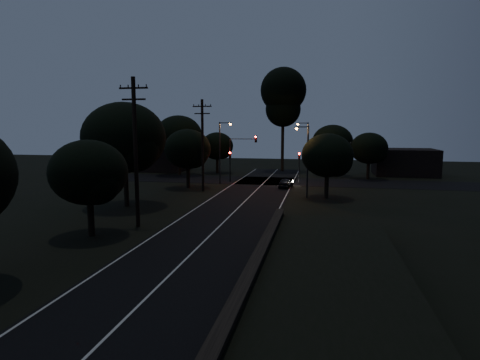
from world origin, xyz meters
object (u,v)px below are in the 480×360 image
at_px(utility_pole_far, 203,144).
at_px(streetlight_b, 306,147).
at_px(signal_left, 230,161).
at_px(streetlight_a, 221,148).
at_px(utility_pole_mid, 136,150).
at_px(streetlight_c, 306,156).
at_px(signal_right, 299,162).
at_px(tall_pine, 283,97).
at_px(car, 286,183).
at_px(signal_mast, 242,150).

height_order(utility_pole_far, streetlight_b, utility_pole_far).
relative_size(signal_left, streetlight_a, 0.51).
distance_m(utility_pole_mid, streetlight_b, 31.15).
bearing_deg(streetlight_b, streetlight_a, -150.52).
relative_size(utility_pole_far, signal_left, 2.56).
bearing_deg(streetlight_c, utility_pole_far, 170.40).
bearing_deg(signal_right, tall_pine, 103.49).
distance_m(signal_left, streetlight_a, 2.77).
bearing_deg(streetlight_a, car, -10.45).
bearing_deg(signal_left, utility_pole_mid, -93.21).
bearing_deg(signal_left, streetlight_a, -109.59).
height_order(tall_pine, car, tall_pine).
height_order(signal_left, car, signal_left).
relative_size(utility_pole_far, signal_mast, 1.68).
bearing_deg(streetlight_a, streetlight_c, -35.69).
height_order(utility_pole_far, streetlight_a, utility_pole_far).
bearing_deg(utility_pole_far, signal_mast, 68.89).
height_order(tall_pine, signal_mast, tall_pine).
height_order(signal_right, streetlight_b, streetlight_b).
xyz_separation_m(streetlight_a, streetlight_b, (10.61, 6.00, 0.00)).
bearing_deg(car, signal_left, -18.54).
bearing_deg(car, streetlight_c, 118.21).
height_order(utility_pole_mid, streetlight_b, utility_pole_mid).
relative_size(signal_mast, streetlight_c, 0.83).
bearing_deg(tall_pine, utility_pole_mid, -99.93).
height_order(utility_pole_far, tall_pine, tall_pine).
xyz_separation_m(signal_left, streetlight_b, (9.91, 4.01, 1.80)).
bearing_deg(car, signal_mast, -24.24).
height_order(signal_left, signal_right, same).
bearing_deg(car, tall_pine, -77.27).
distance_m(signal_right, car, 4.44).
height_order(streetlight_a, streetlight_c, streetlight_a).
xyz_separation_m(tall_pine, signal_left, (-5.60, -15.01, -9.48)).
xyz_separation_m(utility_pole_mid, signal_right, (10.60, 24.99, -2.90)).
bearing_deg(signal_mast, streetlight_a, -140.23).
distance_m(signal_mast, streetlight_c, 13.28).
xyz_separation_m(signal_right, signal_mast, (-7.51, 0.00, 1.50)).
bearing_deg(signal_left, streetlight_c, -43.76).
xyz_separation_m(signal_right, streetlight_b, (0.71, 4.01, 1.80)).
xyz_separation_m(utility_pole_far, tall_pine, (7.00, 23.00, 6.84)).
bearing_deg(signal_mast, streetlight_b, 25.99).
distance_m(streetlight_a, streetlight_c, 13.72).
xyz_separation_m(tall_pine, streetlight_a, (-6.31, -17.00, -7.68)).
distance_m(signal_mast, streetlight_a, 3.13).
bearing_deg(streetlight_b, signal_mast, -154.01).
bearing_deg(signal_right, utility_pole_mid, -112.99).
bearing_deg(utility_pole_mid, utility_pole_far, 90.00).
bearing_deg(signal_right, utility_pole_far, -143.00).
distance_m(utility_pole_far, streetlight_c, 12.05).
bearing_deg(signal_right, signal_mast, 179.97).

